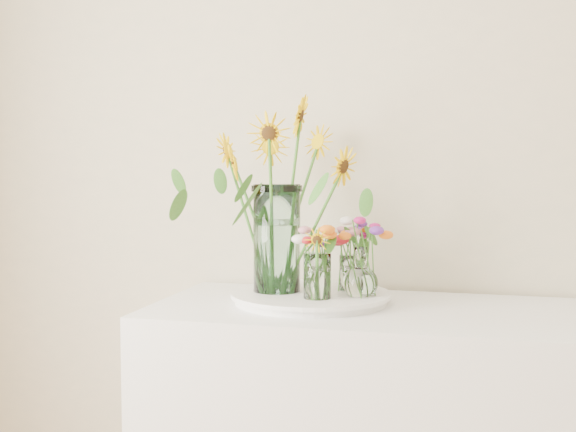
% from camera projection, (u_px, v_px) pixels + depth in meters
% --- Properties ---
extents(tray, '(0.44, 0.44, 0.02)m').
position_uv_depth(tray, '(311.00, 298.00, 2.10)').
color(tray, white).
rests_on(tray, counter).
extents(mason_jar, '(0.17, 0.17, 0.32)m').
position_uv_depth(mason_jar, '(277.00, 239.00, 2.11)').
color(mason_jar, '#A7D7C7').
rests_on(mason_jar, tray).
extents(sunflower_bouquet, '(0.85, 0.85, 0.57)m').
position_uv_depth(sunflower_bouquet, '(277.00, 197.00, 2.10)').
color(sunflower_bouquet, yellow).
rests_on(sunflower_bouquet, tray).
extents(small_vase_a, '(0.08, 0.08, 0.13)m').
position_uv_depth(small_vase_a, '(317.00, 277.00, 2.00)').
color(small_vase_a, white).
rests_on(small_vase_a, tray).
extents(wildflower_posy_a, '(0.19, 0.19, 0.22)m').
position_uv_depth(wildflower_posy_a, '(317.00, 261.00, 2.00)').
color(wildflower_posy_a, orange).
rests_on(wildflower_posy_a, tray).
extents(small_vase_b, '(0.13, 0.13, 0.14)m').
position_uv_depth(small_vase_b, '(361.00, 272.00, 2.04)').
color(small_vase_b, white).
rests_on(small_vase_b, tray).
extents(wildflower_posy_b, '(0.20, 0.20, 0.23)m').
position_uv_depth(wildflower_posy_b, '(361.00, 256.00, 2.04)').
color(wildflower_posy_b, orange).
rests_on(wildflower_posy_b, tray).
extents(small_vase_c, '(0.07, 0.07, 0.11)m').
position_uv_depth(small_vase_c, '(350.00, 274.00, 2.13)').
color(small_vase_c, white).
rests_on(small_vase_c, tray).
extents(wildflower_posy_c, '(0.20, 0.20, 0.20)m').
position_uv_depth(wildflower_posy_c, '(350.00, 259.00, 2.13)').
color(wildflower_posy_c, orange).
rests_on(wildflower_posy_c, tray).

